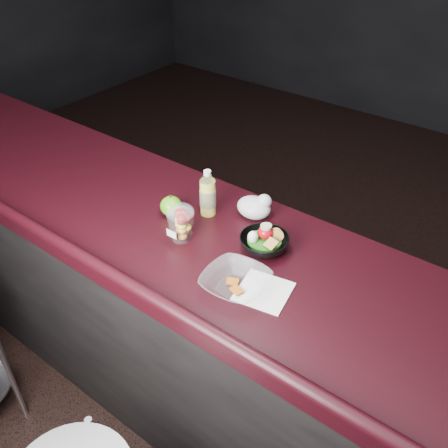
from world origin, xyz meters
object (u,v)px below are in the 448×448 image
(green_apple, at_px, (171,206))
(takeout_bowl, at_px, (236,282))
(lemonade_bottle, at_px, (208,196))
(snack_bowl, at_px, (264,242))
(fruit_cup, at_px, (181,222))

(green_apple, height_order, takeout_bowl, green_apple)
(lemonade_bottle, relative_size, snack_bowl, 0.97)
(snack_bowl, bearing_deg, green_apple, -174.67)
(takeout_bowl, bearing_deg, snack_bowl, 100.20)
(fruit_cup, xyz_separation_m, takeout_bowl, (0.31, -0.09, -0.05))
(snack_bowl, bearing_deg, lemonade_bottle, 169.55)
(lemonade_bottle, bearing_deg, fruit_cup, -82.66)
(green_apple, bearing_deg, takeout_bowl, -22.58)
(snack_bowl, height_order, takeout_bowl, snack_bowl)
(takeout_bowl, bearing_deg, lemonade_bottle, 140.49)
(lemonade_bottle, relative_size, takeout_bowl, 0.85)
(green_apple, xyz_separation_m, takeout_bowl, (0.44, -0.18, -0.01))
(fruit_cup, relative_size, green_apple, 1.64)
(lemonade_bottle, xyz_separation_m, snack_bowl, (0.29, -0.05, -0.05))
(snack_bowl, bearing_deg, takeout_bowl, -79.80)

